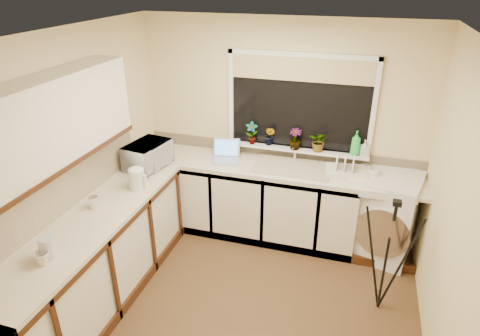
# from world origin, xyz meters

# --- Properties ---
(floor) EXTENTS (3.20, 3.20, 0.00)m
(floor) POSITION_xyz_m (0.00, 0.00, 0.00)
(floor) COLOR brown
(floor) RESTS_ON ground
(ceiling) EXTENTS (3.20, 3.20, 0.00)m
(ceiling) POSITION_xyz_m (0.00, 0.00, 2.45)
(ceiling) COLOR white
(ceiling) RESTS_ON ground
(wall_back) EXTENTS (3.20, 0.00, 3.20)m
(wall_back) POSITION_xyz_m (0.00, 1.50, 1.23)
(wall_back) COLOR beige
(wall_back) RESTS_ON ground
(wall_front) EXTENTS (3.20, 0.00, 3.20)m
(wall_front) POSITION_xyz_m (0.00, -1.50, 1.23)
(wall_front) COLOR beige
(wall_front) RESTS_ON ground
(wall_left) EXTENTS (0.00, 3.00, 3.00)m
(wall_left) POSITION_xyz_m (-1.60, 0.00, 1.23)
(wall_left) COLOR beige
(wall_left) RESTS_ON ground
(wall_right) EXTENTS (0.00, 3.00, 3.00)m
(wall_right) POSITION_xyz_m (1.60, 0.00, 1.23)
(wall_right) COLOR beige
(wall_right) RESTS_ON ground
(base_cabinet_back) EXTENTS (2.55, 0.60, 0.86)m
(base_cabinet_back) POSITION_xyz_m (-0.33, 1.20, 0.43)
(base_cabinet_back) COLOR silver
(base_cabinet_back) RESTS_ON floor
(base_cabinet_left) EXTENTS (0.54, 2.40, 0.86)m
(base_cabinet_left) POSITION_xyz_m (-1.30, -0.30, 0.43)
(base_cabinet_left) COLOR silver
(base_cabinet_left) RESTS_ON floor
(worktop_back) EXTENTS (3.20, 0.60, 0.04)m
(worktop_back) POSITION_xyz_m (0.00, 1.20, 0.88)
(worktop_back) COLOR beige
(worktop_back) RESTS_ON base_cabinet_back
(worktop_left) EXTENTS (0.60, 2.40, 0.04)m
(worktop_left) POSITION_xyz_m (-1.30, -0.30, 0.88)
(worktop_left) COLOR beige
(worktop_left) RESTS_ON base_cabinet_left
(upper_cabinet) EXTENTS (0.28, 1.90, 0.70)m
(upper_cabinet) POSITION_xyz_m (-1.44, -0.45, 1.80)
(upper_cabinet) COLOR silver
(upper_cabinet) RESTS_ON wall_left
(splashback_left) EXTENTS (0.02, 2.40, 0.45)m
(splashback_left) POSITION_xyz_m (-1.59, -0.30, 1.12)
(splashback_left) COLOR beige
(splashback_left) RESTS_ON wall_left
(splashback_back) EXTENTS (3.20, 0.02, 0.14)m
(splashback_back) POSITION_xyz_m (0.00, 1.49, 0.97)
(splashback_back) COLOR beige
(splashback_back) RESTS_ON wall_back
(window_glass) EXTENTS (1.50, 0.02, 1.00)m
(window_glass) POSITION_xyz_m (0.20, 1.49, 1.55)
(window_glass) COLOR black
(window_glass) RESTS_ON wall_back
(window_blind) EXTENTS (1.50, 0.02, 0.25)m
(window_blind) POSITION_xyz_m (0.20, 1.46, 1.92)
(window_blind) COLOR tan
(window_blind) RESTS_ON wall_back
(windowsill) EXTENTS (1.60, 0.14, 0.03)m
(windowsill) POSITION_xyz_m (0.20, 1.43, 1.04)
(windowsill) COLOR white
(windowsill) RESTS_ON wall_back
(sink) EXTENTS (0.82, 0.46, 0.03)m
(sink) POSITION_xyz_m (0.20, 1.20, 0.91)
(sink) COLOR tan
(sink) RESTS_ON worktop_back
(faucet) EXTENTS (0.03, 0.03, 0.24)m
(faucet) POSITION_xyz_m (0.20, 1.38, 1.02)
(faucet) COLOR silver
(faucet) RESTS_ON worktop_back
(washing_machine) EXTENTS (0.80, 0.78, 0.94)m
(washing_machine) POSITION_xyz_m (1.20, 1.23, 0.47)
(washing_machine) COLOR silver
(washing_machine) RESTS_ON floor
(laptop) EXTENTS (0.35, 0.35, 0.22)m
(laptop) POSITION_xyz_m (-0.57, 1.23, 0.96)
(laptop) COLOR #AAA9B2
(laptop) RESTS_ON worktop_back
(kettle) EXTENTS (0.16, 0.16, 0.20)m
(kettle) POSITION_xyz_m (-1.18, 0.31, 1.00)
(kettle) COLOR silver
(kettle) RESTS_ON worktop_left
(dish_rack) EXTENTS (0.46, 0.37, 0.06)m
(dish_rack) POSITION_xyz_m (0.78, 1.21, 0.93)
(dish_rack) COLOR beige
(dish_rack) RESTS_ON worktop_back
(tripod) EXTENTS (0.73, 0.73, 1.15)m
(tripod) POSITION_xyz_m (1.23, 0.33, 0.57)
(tripod) COLOR black
(tripod) RESTS_ON floor
(glass_jug) EXTENTS (0.12, 0.12, 0.18)m
(glass_jug) POSITION_xyz_m (-1.28, -0.86, 0.99)
(glass_jug) COLOR #B7BDC3
(glass_jug) RESTS_ON worktop_left
(steel_jar) EXTENTS (0.09, 0.09, 0.12)m
(steel_jar) POSITION_xyz_m (-1.37, -0.14, 0.96)
(steel_jar) COLOR silver
(steel_jar) RESTS_ON worktop_left
(microwave) EXTENTS (0.42, 0.55, 0.28)m
(microwave) POSITION_xyz_m (-1.31, 0.79, 1.04)
(microwave) COLOR white
(microwave) RESTS_ON worktop_left
(plant_a) EXTENTS (0.16, 0.13, 0.26)m
(plant_a) POSITION_xyz_m (-0.31, 1.40, 1.18)
(plant_a) COLOR #999999
(plant_a) RESTS_ON windowsill
(plant_b) EXTENTS (0.15, 0.14, 0.22)m
(plant_b) POSITION_xyz_m (-0.11, 1.43, 1.16)
(plant_b) COLOR #999999
(plant_b) RESTS_ON windowsill
(plant_c) EXTENTS (0.14, 0.14, 0.24)m
(plant_c) POSITION_xyz_m (0.19, 1.40, 1.17)
(plant_c) COLOR #999999
(plant_c) RESTS_ON windowsill
(plant_d) EXTENTS (0.25, 0.23, 0.23)m
(plant_d) POSITION_xyz_m (0.45, 1.41, 1.17)
(plant_d) COLOR #999999
(plant_d) RESTS_ON windowsill
(soap_bottle_green) EXTENTS (0.11, 0.11, 0.27)m
(soap_bottle_green) POSITION_xyz_m (0.84, 1.42, 1.19)
(soap_bottle_green) COLOR green
(soap_bottle_green) RESTS_ON windowsill
(soap_bottle_clear) EXTENTS (0.10, 0.10, 0.18)m
(soap_bottle_clear) POSITION_xyz_m (0.93, 1.43, 1.14)
(soap_bottle_clear) COLOR #999999
(soap_bottle_clear) RESTS_ON windowsill
(cup_back) EXTENTS (0.17, 0.17, 0.10)m
(cup_back) POSITION_xyz_m (1.05, 1.23, 0.95)
(cup_back) COLOR silver
(cup_back) RESTS_ON worktop_back
(cup_left) EXTENTS (0.13, 0.13, 0.10)m
(cup_left) POSITION_xyz_m (-1.26, -0.94, 0.95)
(cup_left) COLOR beige
(cup_left) RESTS_ON worktop_left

